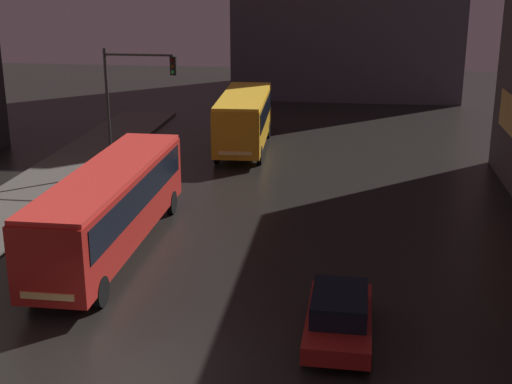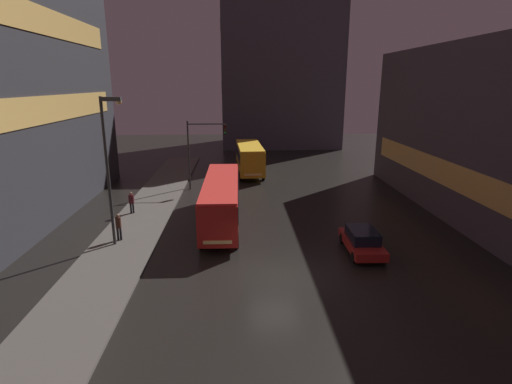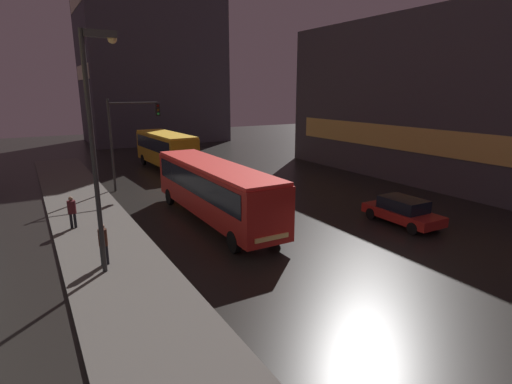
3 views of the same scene
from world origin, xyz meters
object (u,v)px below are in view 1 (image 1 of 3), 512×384
object	(u,v)px
bus_near	(111,201)
car_taxi	(339,315)
bus_far	(244,116)
traffic_light_main	(131,91)

from	to	relation	value
bus_near	car_taxi	xyz separation A→B (m)	(8.51, -5.55, -1.23)
bus_near	bus_far	xyz separation A→B (m)	(2.52, 16.12, 0.03)
bus_near	car_taxi	world-z (taller)	bus_near
traffic_light_main	car_taxi	bearing A→B (deg)	-55.15
bus_far	traffic_light_main	bearing A→B (deg)	51.25
bus_far	bus_near	bearing A→B (deg)	78.43
bus_far	traffic_light_main	xyz separation A→B (m)	(-4.65, -6.38, 2.38)
traffic_light_main	bus_far	bearing A→B (deg)	53.94
car_taxi	bus_far	bearing A→B (deg)	-73.41
bus_near	traffic_light_main	xyz separation A→B (m)	(-2.13, 9.73, 2.41)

